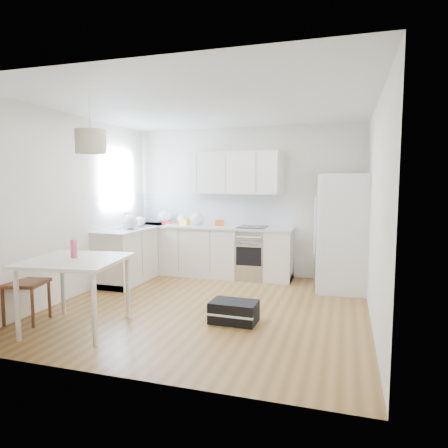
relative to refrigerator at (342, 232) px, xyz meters
name	(u,v)px	position (x,y,z in m)	size (l,w,h in m)	color
floor	(209,307)	(-1.72, -1.51, -0.92)	(4.20, 4.20, 0.00)	brown
ceiling	(208,106)	(-1.72, -1.51, 1.78)	(4.20, 4.20, 0.00)	white
wall_back	(246,202)	(-1.72, 0.59, 0.43)	(4.20, 4.20, 0.00)	white
wall_left	(76,206)	(-3.82, -1.51, 0.43)	(4.20, 4.20, 0.00)	white
wall_right	(375,213)	(0.38, -1.51, 0.43)	(4.20, 4.20, 0.00)	white
window_glassblock	(118,180)	(-3.81, -0.36, 0.83)	(0.02, 1.00, 1.00)	#BFE0F9
cabinets_back	(210,252)	(-2.32, 0.29, -0.48)	(3.00, 0.60, 0.88)	silver
cabinets_left	(135,254)	(-3.52, -0.31, -0.48)	(0.60, 1.80, 0.88)	silver
counter_back	(210,227)	(-2.32, 0.29, -0.02)	(3.02, 0.64, 0.04)	silver
counter_left	(135,228)	(-3.52, -0.31, -0.02)	(0.64, 1.82, 0.04)	silver
backsplash_back	(215,209)	(-2.32, 0.58, 0.29)	(3.00, 0.01, 0.58)	white
backsplash_left	(120,210)	(-3.82, -0.31, 0.29)	(0.01, 1.80, 0.58)	white
upper_cabinets	(236,173)	(-1.87, 0.43, 0.95)	(1.70, 0.32, 0.75)	silver
range_oven	(253,254)	(-1.52, 0.29, -0.48)	(0.50, 0.61, 0.88)	#B6B9BB
sink	(133,228)	(-3.52, -0.36, -0.01)	(0.50, 0.80, 0.16)	#B6B9BB
refrigerator	(342,232)	(0.00, 0.00, 0.00)	(0.88, 0.92, 1.84)	white
dining_table	(76,267)	(-2.93, -2.71, -0.18)	(1.19, 1.19, 0.83)	beige
dining_chair	(26,281)	(-3.66, -2.71, -0.41)	(0.43, 0.43, 1.03)	#452514
drink_bottle	(74,247)	(-2.98, -2.67, 0.04)	(0.07, 0.07, 0.26)	#E23E75
gym_bag	(234,312)	(-1.23, -1.97, -0.79)	(0.56, 0.37, 0.26)	black
pendant_lamp	(91,142)	(-2.81, -2.51, 1.26)	(0.35, 0.35, 0.27)	beige
grocery_bag_a	(165,217)	(-3.27, 0.37, 0.13)	(0.28, 0.24, 0.25)	white
grocery_bag_b	(183,220)	(-2.88, 0.34, 0.09)	(0.21, 0.18, 0.19)	white
grocery_bag_c	(197,219)	(-2.57, 0.29, 0.12)	(0.26, 0.22, 0.24)	white
grocery_bag_d	(140,221)	(-3.52, -0.12, 0.09)	(0.19, 0.17, 0.17)	white
grocery_bag_e	(130,222)	(-3.47, -0.56, 0.12)	(0.26, 0.22, 0.23)	white
snack_orange	(220,223)	(-2.16, 0.35, 0.05)	(0.15, 0.10, 0.10)	#D25212
snack_yellow	(185,222)	(-2.81, 0.27, 0.06)	(0.17, 0.11, 0.12)	yellow
snack_red	(166,221)	(-3.22, 0.34, 0.05)	(0.14, 0.09, 0.10)	red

